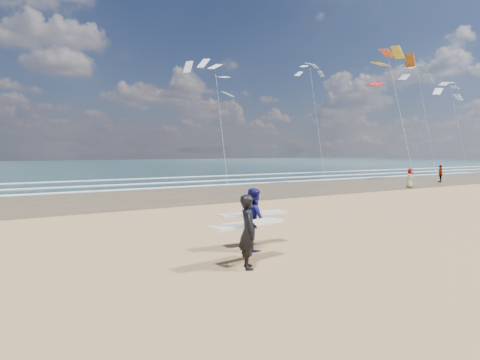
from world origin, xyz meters
TOP-DOWN VIEW (x-y plane):
  - wet_sand_strip at (20.00, 18.00)m, footprint 220.00×12.00m
  - ocean at (20.00, 72.00)m, footprint 220.00×100.00m
  - foam_breakers at (20.00, 28.10)m, footprint 220.00×11.70m
  - surfer_near at (0.83, 0.36)m, footprint 2.25×1.18m
  - surfer_far at (2.05, 1.90)m, footprint 2.23×1.22m
  - beachgoer_0 at (24.15, 12.64)m, footprint 0.80×0.56m
  - beachgoer_1 at (31.85, 15.00)m, footprint 1.01×0.70m
  - kite_0 at (26.91, 16.14)m, footprint 6.41×4.80m
  - kite_1 at (14.35, 25.60)m, footprint 5.54×4.71m
  - kite_2 at (44.25, 25.45)m, footprint 5.88×4.75m
  - kite_4 at (59.10, 30.12)m, footprint 6.67×4.83m
  - kite_5 at (31.04, 31.14)m, footprint 4.41×4.58m

SIDE VIEW (x-z plane):
  - wet_sand_strip at x=20.00m, z-range 0.00..0.01m
  - ocean at x=20.00m, z-range 0.00..0.02m
  - foam_breakers at x=20.00m, z-range 0.02..0.08m
  - beachgoer_0 at x=24.15m, z-range 0.00..1.55m
  - beachgoer_1 at x=31.85m, z-range 0.00..1.59m
  - surfer_far at x=2.05m, z-range 0.01..1.87m
  - surfer_near at x=0.83m, z-range 0.02..1.89m
  - kite_1 at x=14.35m, z-range 0.51..12.42m
  - kite_0 at x=26.91m, z-range 0.88..13.86m
  - kite_5 at x=31.04m, z-range 0.16..14.87m
  - kite_2 at x=44.25m, z-range 0.71..16.00m
  - kite_4 at x=59.10m, z-range 1.07..16.02m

